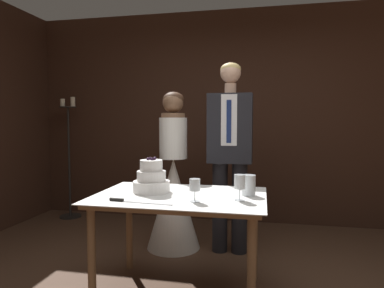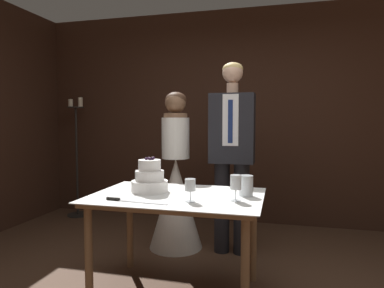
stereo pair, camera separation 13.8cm
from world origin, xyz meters
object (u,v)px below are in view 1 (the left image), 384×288
tiered_cake (151,179)px  bride (173,191)px  wine_glass_middle (195,186)px  hurricane_candle (249,186)px  cake_knife (129,201)px  candle_stand (69,163)px  groom (230,148)px  wine_glass_near (240,183)px  cake_table (180,207)px

tiered_cake → bride: 0.88m
wine_glass_middle → hurricane_candle: size_ratio=1.04×
cake_knife → candle_stand: (-1.65, 1.97, -0.03)m
hurricane_candle → groom: bearing=104.9°
cake_knife → wine_glass_near: size_ratio=2.54×
tiered_cake → wine_glass_near: size_ratio=1.58×
wine_glass_near → candle_stand: size_ratio=0.11×
tiered_cake → cake_table: bearing=-13.4°
tiered_cake → wine_glass_middle: bearing=-32.0°
cake_table → groom: bearing=72.3°
wine_glass_middle → hurricane_candle: (0.35, 0.28, -0.04)m
wine_glass_middle → groom: groom is taller
hurricane_candle → candle_stand: size_ratio=0.09×
cake_table → groom: (0.29, 0.89, 0.37)m
tiered_cake → wine_glass_middle: size_ratio=1.80×
cake_knife → bride: bride is taller
wine_glass_middle → groom: (0.14, 1.08, 0.17)m
cake_table → tiered_cake: bearing=166.6°
cake_table → tiered_cake: (-0.24, 0.06, 0.19)m
bride → candle_stand: candle_stand is taller
tiered_cake → bride: bearing=93.2°
bride → groom: groom is taller
tiered_cake → bride: size_ratio=0.18×
wine_glass_middle → candle_stand: (-2.09, 1.87, -0.13)m
bride → wine_glass_near: bearing=-53.2°
wine_glass_near → wine_glass_middle: bearing=-161.0°
wine_glass_near → tiered_cake: bearing=168.3°
hurricane_candle → bride: bride is taller
cake_table → wine_glass_middle: bearing=-51.0°
hurricane_candle → wine_glass_middle: bearing=-141.6°
wine_glass_near → wine_glass_middle: wine_glass_near is taller
cake_table → hurricane_candle: bearing=10.2°
hurricane_candle → groom: (-0.21, 0.80, 0.21)m
cake_table → wine_glass_middle: wine_glass_middle is taller
wine_glass_middle → candle_stand: bearing=138.1°
wine_glass_near → hurricane_candle: 0.19m
cake_table → bride: 0.94m
cake_table → wine_glass_middle: (0.15, -0.19, 0.20)m
cake_knife → bride: (0.00, 1.18, -0.17)m
tiered_cake → groom: size_ratio=0.15×
wine_glass_middle → groom: size_ratio=0.08×
cake_knife → hurricane_candle: hurricane_candle is taller
tiered_cake → wine_glass_near: tiered_cake is taller
cake_table → groom: size_ratio=0.68×
cake_knife → hurricane_candle: size_ratio=3.02×
candle_stand → cake_knife: bearing=-50.1°
wine_glass_near → groom: 1.00m
cake_knife → candle_stand: candle_stand is taller
cake_knife → cake_table: bearing=49.5°
wine_glass_near → candle_stand: 2.97m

